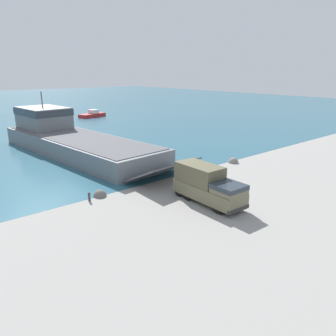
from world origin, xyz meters
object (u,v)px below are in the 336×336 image
landing_craft (69,137)px  military_truck (207,185)px  mooring_bollard (89,196)px  moored_boat_a (92,114)px  soldier_on_ramp (214,181)px

landing_craft → military_truck: (1.08, -26.03, -0.40)m
landing_craft → mooring_bollard: landing_craft is taller
landing_craft → moored_boat_a: bearing=52.5°
military_truck → mooring_bollard: 10.45m
landing_craft → moored_boat_a: landing_craft is taller
landing_craft → soldier_on_ramp: bearing=-86.4°
military_truck → soldier_on_ramp: military_truck is taller
military_truck → soldier_on_ramp: bearing=123.5°
soldier_on_ramp → landing_craft: bearing=169.0°
landing_craft → military_truck: 26.06m
landing_craft → military_truck: bearing=-92.5°
military_truck → mooring_bollard: military_truck is taller
mooring_bollard → military_truck: bearing=-41.1°
landing_craft → military_truck: size_ratio=4.90×
soldier_on_ramp → moored_boat_a: size_ratio=0.24×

